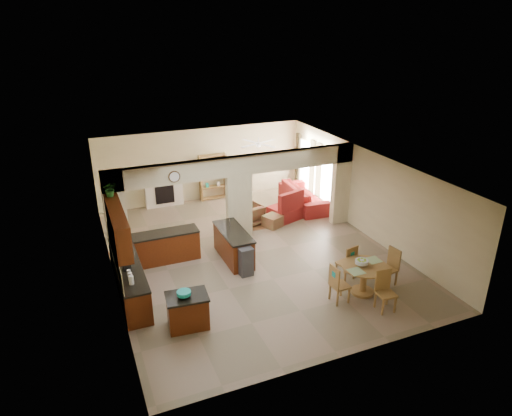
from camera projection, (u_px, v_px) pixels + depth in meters
name	position (u px, v px, depth m)	size (l,w,h in m)	color
floor	(251.00, 253.00, 13.85)	(10.00, 10.00, 0.00)	#7E6A57
ceiling	(251.00, 165.00, 12.77)	(10.00, 10.00, 0.00)	white
wall_back	(202.00, 164.00, 17.57)	(8.00, 8.00, 0.00)	beige
wall_front	(345.00, 301.00, 9.05)	(8.00, 8.00, 0.00)	beige
wall_left	(109.00, 234.00, 11.89)	(10.00, 10.00, 0.00)	beige
wall_right	(366.00, 193.00, 14.73)	(10.00, 10.00, 0.00)	beige
partition_left_pier	(116.00, 218.00, 12.85)	(0.60, 0.25, 2.80)	beige
partition_center_pier	(239.00, 208.00, 14.28)	(0.80, 0.25, 2.20)	beige
partition_right_pier	(341.00, 184.00, 15.48)	(0.60, 0.25, 2.80)	beige
partition_header	(238.00, 166.00, 13.74)	(8.00, 0.25, 0.60)	beige
kitchen_counter	(143.00, 264.00, 12.30)	(2.52, 3.29, 1.48)	#401807
upper_cabinets	(118.00, 227.00, 11.07)	(0.35, 2.40, 0.90)	#401807
peninsula	(234.00, 245.00, 13.36)	(0.70, 1.85, 0.91)	#401807
wall_clock	(174.00, 177.00, 12.92)	(0.34, 0.34, 0.03)	#493118
rug	(260.00, 221.00, 16.06)	(1.60, 1.30, 0.01)	#915C34
fireplace	(164.00, 191.00, 17.16)	(1.60, 0.35, 1.20)	beige
shelving_unit	(213.00, 177.00, 17.74)	(1.00, 0.32, 1.80)	olive
window_a	(328.00, 177.00, 16.76)	(0.02, 0.90, 1.90)	white
window_b	(306.00, 165.00, 18.21)	(0.02, 0.90, 1.90)	white
glazed_door	(316.00, 175.00, 17.54)	(0.02, 0.70, 2.10)	white
drape_a_left	(335.00, 183.00, 16.23)	(0.10, 0.28, 2.30)	#46231C
drape_a_right	(318.00, 173.00, 17.25)	(0.10, 0.28, 2.30)	#46231C
drape_b_left	(312.00, 169.00, 17.68)	(0.10, 0.28, 2.30)	#46231C
drape_b_right	(298.00, 161.00, 18.70)	(0.10, 0.28, 2.30)	#46231C
ceiling_fan	(258.00, 143.00, 15.96)	(1.00, 1.00, 0.10)	white
kitchen_island	(188.00, 311.00, 10.42)	(1.01, 0.77, 0.82)	#401807
teal_bowl	(184.00, 294.00, 10.18)	(0.32, 0.32, 0.15)	teal
trash_can	(246.00, 262.00, 12.55)	(0.36, 0.31, 0.77)	#323235
dining_table	(364.00, 275.00, 11.66)	(1.17, 1.17, 0.80)	olive
fruit_bowl	(362.00, 262.00, 11.53)	(0.33, 0.33, 0.18)	#89BD28
sofa	(304.00, 196.00, 17.27)	(1.06, 2.70, 0.79)	maroon
chaise	(286.00, 212.00, 16.25)	(1.10, 0.90, 0.44)	maroon
armchair	(251.00, 214.00, 15.74)	(0.74, 0.76, 0.69)	maroon
ottoman	(273.00, 221.00, 15.58)	(0.55, 0.55, 0.40)	maroon
plant	(110.00, 189.00, 11.65)	(0.36, 0.31, 0.40)	#174B14
chair_north	(348.00, 261.00, 12.27)	(0.50, 0.50, 1.02)	olive
chair_east	(390.00, 265.00, 12.08)	(0.47, 0.47, 1.02)	olive
chair_south	(385.00, 288.00, 11.03)	(0.45, 0.45, 1.02)	olive
chair_west	(337.00, 283.00, 11.27)	(0.44, 0.44, 1.02)	olive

